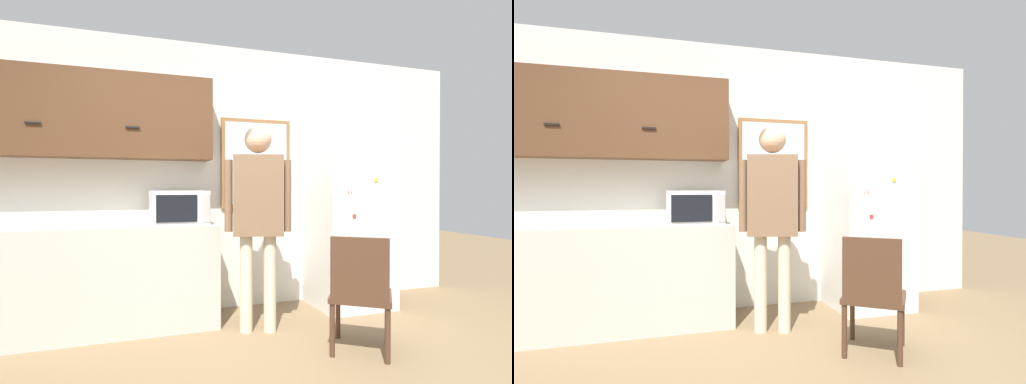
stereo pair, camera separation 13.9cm
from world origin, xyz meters
The scene contains 8 objects.
back_wall centered at (0.00, 1.88, 1.35)m, with size 6.00×0.06×2.70m.
counter centered at (-1.09, 1.54, 0.46)m, with size 2.23×0.62×0.91m.
upper_cabinets centered at (-1.09, 1.70, 1.89)m, with size 2.23×0.33×0.76m.
microwave centered at (-0.30, 1.50, 1.07)m, with size 0.50×0.42×0.30m.
person centered at (0.32, 1.09, 1.09)m, with size 0.56×0.33×1.78m.
refrigerator centered at (1.48, 1.51, 0.94)m, with size 0.77×0.69×1.88m.
chair centered at (0.89, 0.41, 0.49)m, with size 0.63×0.63×0.89m.
window centered at (0.56, 1.84, 1.49)m, with size 0.76×0.05×0.94m.
Camera 1 is at (-0.80, -2.15, 1.25)m, focal length 28.00 mm.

